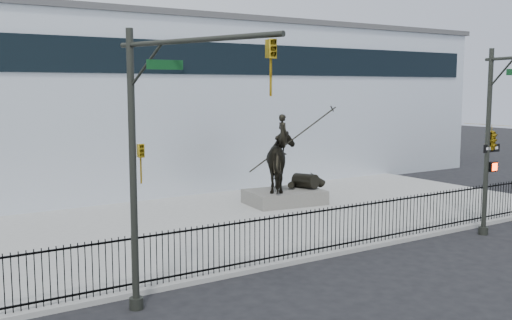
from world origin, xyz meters
TOP-DOWN VIEW (x-y plane):
  - ground at (0.00, 0.00)m, footprint 120.00×120.00m
  - plaza at (0.00, 7.00)m, footprint 30.00×12.00m
  - building at (0.00, 20.00)m, footprint 44.00×14.00m
  - picket_fence at (0.00, 1.25)m, footprint 22.10×0.10m
  - statue_plinth at (3.76, 8.62)m, footprint 3.71×2.79m
  - equestrian_statue at (3.83, 8.61)m, footprint 4.37×3.00m
  - traffic_signal_left at (-6.75, -0.62)m, footprint 1.52×4.84m

SIDE VIEW (x-z plane):
  - ground at x=0.00m, z-range 0.00..0.00m
  - plaza at x=0.00m, z-range 0.00..0.15m
  - statue_plinth at x=3.76m, z-range 0.15..0.79m
  - picket_fence at x=0.00m, z-range 0.15..1.65m
  - equestrian_statue at x=3.83m, z-range 0.28..4.00m
  - traffic_signal_left at x=-6.75m, z-range 0.53..7.53m
  - building at x=0.00m, z-range 0.00..9.00m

